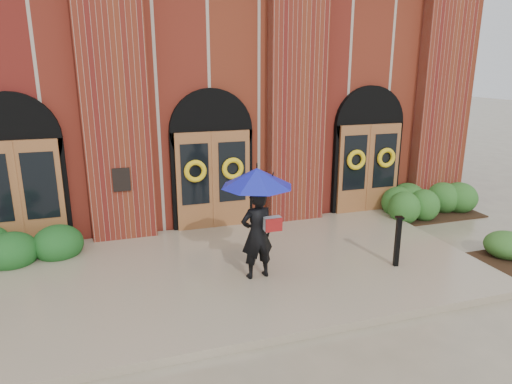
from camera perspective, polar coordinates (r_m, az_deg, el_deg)
name	(u,v)px	position (r m, az deg, el deg)	size (l,w,h in m)	color
ground	(244,276)	(9.67, -1.51, -10.41)	(90.00, 90.00, 0.00)	gray
landing	(242,269)	(9.77, -1.76, -9.64)	(10.00, 5.30, 0.15)	gray
church_building	(175,86)	(17.31, -10.08, 12.97)	(16.20, 12.53, 7.00)	maroon
man_with_umbrella	(257,202)	(8.73, 0.15, -1.27)	(1.52, 1.52, 2.23)	black
metal_post	(398,240)	(9.98, 17.29, -5.78)	(0.17, 0.17, 1.09)	black
hedge_wall_right	(420,202)	(14.01, 19.81, -1.14)	(3.29, 1.32, 0.84)	#26561E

